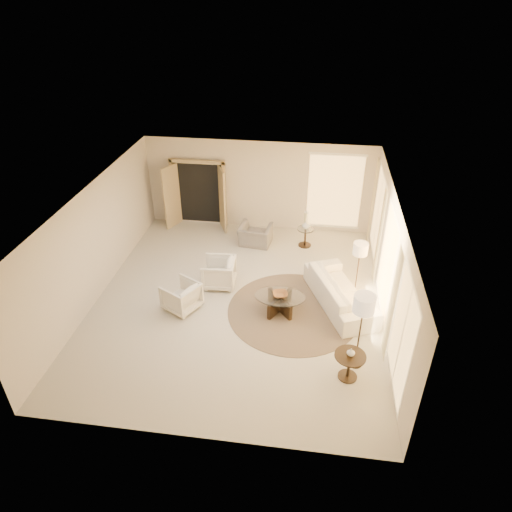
# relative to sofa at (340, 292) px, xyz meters

# --- Properties ---
(room) EXTENTS (7.04, 8.04, 2.83)m
(room) POSITION_rel_sofa_xyz_m (-2.50, -0.22, 1.03)
(room) COLOR beige
(room) RESTS_ON ground
(windows_right) EXTENTS (0.10, 6.40, 2.40)m
(windows_right) POSITION_rel_sofa_xyz_m (0.95, -0.12, 0.99)
(windows_right) COLOR #EDB35E
(windows_right) RESTS_ON room
(window_back_corner) EXTENTS (1.70, 0.10, 2.40)m
(window_back_corner) POSITION_rel_sofa_xyz_m (-0.20, 3.73, 0.99)
(window_back_corner) COLOR #EDB35E
(window_back_corner) RESTS_ON room
(curtains_right) EXTENTS (0.06, 5.20, 2.60)m
(curtains_right) POSITION_rel_sofa_xyz_m (0.90, 0.78, 0.94)
(curtains_right) COLOR beige
(curtains_right) RESTS_ON room
(french_doors) EXTENTS (1.95, 0.66, 2.16)m
(french_doors) POSITION_rel_sofa_xyz_m (-4.40, 3.59, 0.70)
(french_doors) COLOR tan
(french_doors) RESTS_ON room
(area_rug) EXTENTS (4.13, 4.13, 0.01)m
(area_rug) POSITION_rel_sofa_xyz_m (-1.10, -0.45, -0.36)
(area_rug) COLOR #3D2E22
(area_rug) RESTS_ON room
(sofa) EXTENTS (1.87, 2.67, 0.73)m
(sofa) POSITION_rel_sofa_xyz_m (0.00, 0.00, 0.00)
(sofa) COLOR silver
(sofa) RESTS_ON room
(armchair_left) EXTENTS (0.79, 0.84, 0.83)m
(armchair_left) POSITION_rel_sofa_xyz_m (-3.10, 0.39, 0.05)
(armchair_left) COLOR silver
(armchair_left) RESTS_ON room
(armchair_right) EXTENTS (0.98, 1.00, 0.78)m
(armchair_right) POSITION_rel_sofa_xyz_m (-3.80, -0.70, 0.02)
(armchair_right) COLOR silver
(armchair_right) RESTS_ON room
(accent_chair) EXTENTS (1.00, 0.72, 0.82)m
(accent_chair) POSITION_rel_sofa_xyz_m (-2.46, 2.61, 0.05)
(accent_chair) COLOR gray
(accent_chair) RESTS_ON room
(coffee_table) EXTENTS (1.31, 1.31, 0.44)m
(coffee_table) POSITION_rel_sofa_xyz_m (-1.43, -0.48, -0.08)
(coffee_table) COLOR black
(coffee_table) RESTS_ON room
(end_table) EXTENTS (0.63, 0.63, 0.59)m
(end_table) POSITION_rel_sofa_xyz_m (0.13, -2.41, 0.04)
(end_table) COLOR black
(end_table) RESTS_ON room
(side_table) EXTENTS (0.49, 0.49, 0.58)m
(side_table) POSITION_rel_sofa_xyz_m (-0.98, 2.73, -0.02)
(side_table) COLOR #2F231A
(side_table) RESTS_ON room
(floor_lamp_near) EXTENTS (0.36, 0.36, 1.47)m
(floor_lamp_near) POSITION_rel_sofa_xyz_m (0.40, 0.50, 0.89)
(floor_lamp_near) COLOR #2F231A
(floor_lamp_near) RESTS_ON room
(floor_lamp_far) EXTENTS (0.43, 0.43, 1.77)m
(floor_lamp_far) POSITION_rel_sofa_xyz_m (0.30, -2.02, 1.14)
(floor_lamp_far) COLOR #2F231A
(floor_lamp_far) RESTS_ON room
(bowl) EXTENTS (0.43, 0.43, 0.09)m
(bowl) POSITION_rel_sofa_xyz_m (-1.43, -0.48, 0.12)
(bowl) COLOR brown
(bowl) RESTS_ON coffee_table
(end_vase) EXTENTS (0.19, 0.19, 0.17)m
(end_vase) POSITION_rel_sofa_xyz_m (0.13, -2.41, 0.31)
(end_vase) COLOR silver
(end_vase) RESTS_ON end_table
(side_vase) EXTENTS (0.23, 0.23, 0.24)m
(side_vase) POSITION_rel_sofa_xyz_m (-0.98, 2.73, 0.33)
(side_vase) COLOR silver
(side_vase) RESTS_ON side_table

